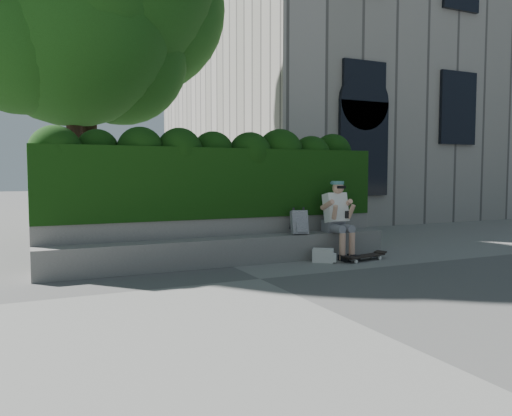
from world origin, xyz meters
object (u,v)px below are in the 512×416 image
backpack_plaid (299,223)px  person (337,216)px  backpack_ground (323,255)px  skateboard (364,256)px

backpack_plaid → person: bearing=6.7°
person → backpack_ground: person is taller
skateboard → backpack_ground: (-0.72, 0.18, 0.04)m
skateboard → backpack_ground: backpack_ground is taller
person → backpack_plaid: (-0.74, 0.08, -0.09)m
skateboard → backpack_plaid: bearing=139.0°
backpack_plaid → backpack_ground: backpack_plaid is taller
person → skateboard: bearing=-62.7°
skateboard → person: bearing=105.6°
person → skateboard: (0.24, -0.47, -0.68)m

